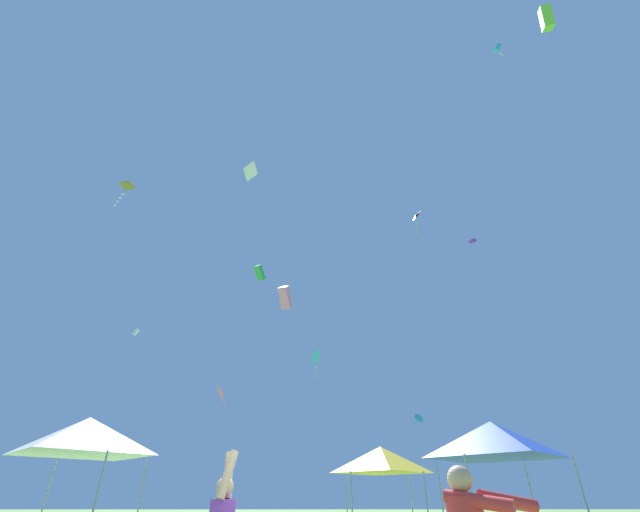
% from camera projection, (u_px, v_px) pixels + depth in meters
% --- Properties ---
extents(canopy_tent_yellow, '(2.99, 2.99, 3.20)m').
position_uv_depth(canopy_tent_yellow, '(381.00, 460.00, 16.31)').
color(canopy_tent_yellow, '#9E9EA3').
rests_on(canopy_tent_yellow, ground).
extents(canopy_tent_white, '(3.32, 3.32, 3.55)m').
position_uv_depth(canopy_tent_white, '(85.00, 436.00, 12.31)').
color(canopy_tent_white, '#9E9EA3').
rests_on(canopy_tent_white, ground).
extents(canopy_tent_blue, '(3.21, 3.21, 3.43)m').
position_uv_depth(canopy_tent_blue, '(494.00, 439.00, 12.24)').
color(canopy_tent_blue, '#9E9EA3').
rests_on(canopy_tent_blue, ground).
extents(kite_cyan_diamond, '(0.62, 0.65, 1.54)m').
position_uv_depth(kite_cyan_diamond, '(315.00, 358.00, 23.00)').
color(kite_cyan_diamond, '#2DB7CC').
extents(kite_white_diamond, '(1.33, 1.37, 1.05)m').
position_uv_depth(kite_white_diamond, '(250.00, 172.00, 34.84)').
color(kite_white_diamond, white).
extents(kite_pink_box, '(0.78, 1.14, 1.22)m').
position_uv_depth(kite_pink_box, '(285.00, 298.00, 21.02)').
color(kite_pink_box, pink).
extents(kite_purple_box, '(0.95, 0.76, 0.72)m').
position_uv_depth(kite_purple_box, '(473.00, 241.00, 41.24)').
color(kite_purple_box, purple).
extents(kite_white_box, '(0.53, 0.28, 0.59)m').
position_uv_depth(kite_white_box, '(136.00, 332.00, 32.50)').
color(kite_white_box, white).
extents(kite_cyan_delta, '(0.90, 0.73, 0.73)m').
position_uv_depth(kite_cyan_delta, '(419.00, 418.00, 33.06)').
color(kite_cyan_delta, '#2DB7CC').
extents(kite_lime_box, '(0.72, 0.99, 1.35)m').
position_uv_depth(kite_lime_box, '(546.00, 18.00, 20.86)').
color(kite_lime_box, '#75D138').
extents(kite_black_delta, '(0.73, 0.90, 1.66)m').
position_uv_depth(kite_black_delta, '(416.00, 216.00, 24.46)').
color(kite_black_delta, black).
extents(kite_cyan_box, '(0.57, 0.41, 1.62)m').
position_uv_depth(kite_cyan_box, '(498.00, 48.00, 26.65)').
color(kite_cyan_box, '#2DB7CC').
extents(kite_yellow_diamond, '(0.88, 0.82, 2.19)m').
position_uv_depth(kite_yellow_diamond, '(127.00, 186.00, 23.91)').
color(kite_yellow_diamond, yellow).
extents(kite_pink_diamond, '(1.11, 1.19, 1.24)m').
position_uv_depth(kite_pink_diamond, '(222.00, 394.00, 32.74)').
color(kite_pink_diamond, pink).
extents(kite_green_box, '(0.81, 1.08, 1.04)m').
position_uv_depth(kite_green_box, '(260.00, 273.00, 27.73)').
color(kite_green_box, green).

